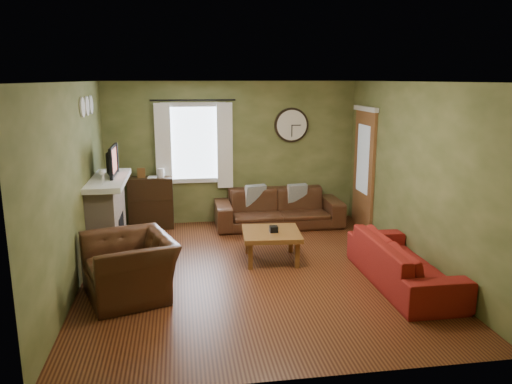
{
  "coord_description": "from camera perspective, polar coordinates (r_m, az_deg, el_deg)",
  "views": [
    {
      "loc": [
        -0.97,
        -6.49,
        2.64
      ],
      "look_at": [
        0.1,
        0.4,
        1.05
      ],
      "focal_mm": 35.0,
      "sensor_mm": 36.0,
      "label": 1
    }
  ],
  "objects": [
    {
      "name": "wall_back",
      "position": [
        9.24,
        -2.71,
        4.48
      ],
      "size": [
        4.6,
        0.0,
        2.6
      ],
      "primitive_type": "cube",
      "color": "#626837",
      "rests_on": "ground"
    },
    {
      "name": "curtain_rod",
      "position": [
        8.99,
        -7.2,
        10.38
      ],
      "size": [
        0.03,
        0.03,
        1.5
      ],
      "primitive_type": "cylinder",
      "color": "black",
      "rests_on": "wall_back"
    },
    {
      "name": "medallion_mid",
      "position": [
        7.77,
        -18.77,
        9.29
      ],
      "size": [
        0.28,
        0.28,
        0.03
      ],
      "primitive_type": "cylinder",
      "color": "white",
      "rests_on": "wall_left"
    },
    {
      "name": "door",
      "position": [
        9.09,
        12.22,
        2.47
      ],
      "size": [
        0.05,
        0.9,
        2.1
      ],
      "primitive_type": "cube",
      "color": "brown",
      "rests_on": "floor"
    },
    {
      "name": "armchair",
      "position": [
        6.41,
        -14.23,
        -8.28
      ],
      "size": [
        1.32,
        1.41,
        0.74
      ],
      "primitive_type": "imported",
      "rotation": [
        0.0,
        0.0,
        -1.25
      ],
      "color": "#3D2113",
      "rests_on": "floor"
    },
    {
      "name": "book",
      "position": [
        8.99,
        -12.27,
        1.78
      ],
      "size": [
        0.18,
        0.24,
        0.02
      ],
      "primitive_type": "imported",
      "rotation": [
        0.0,
        0.0,
        -0.07
      ],
      "color": "brown",
      "rests_on": "bookshelf"
    },
    {
      "name": "sofa_red",
      "position": [
        6.85,
        16.48,
        -7.67
      ],
      "size": [
        0.81,
        2.07,
        0.61
      ],
      "primitive_type": "imported",
      "rotation": [
        0.0,
        0.0,
        1.57
      ],
      "color": "maroon",
      "rests_on": "floor"
    },
    {
      "name": "medallion_left",
      "position": [
        7.42,
        -19.23,
        9.13
      ],
      "size": [
        0.28,
        0.28,
        0.03
      ],
      "primitive_type": "cylinder",
      "color": "white",
      "rests_on": "wall_left"
    },
    {
      "name": "medallion_right",
      "position": [
        8.11,
        -18.36,
        9.44
      ],
      "size": [
        0.28,
        0.28,
        0.03
      ],
      "primitive_type": "cylinder",
      "color": "white",
      "rests_on": "wall_left"
    },
    {
      "name": "wine_glass_a",
      "position": [
        7.3,
        -17.17,
        1.57
      ],
      "size": [
        0.07,
        0.07,
        0.21
      ],
      "primitive_type": null,
      "color": "white",
      "rests_on": "mantel"
    },
    {
      "name": "sofa_brown",
      "position": [
        9.1,
        2.58,
        -1.86
      ],
      "size": [
        2.29,
        0.9,
        0.67
      ],
      "primitive_type": "imported",
      "color": "#3D2113",
      "rests_on": "floor"
    },
    {
      "name": "ceiling",
      "position": [
        6.57,
        -0.34,
        12.49
      ],
      "size": [
        4.6,
        5.2,
        0.0
      ],
      "primitive_type": "cube",
      "color": "white",
      "rests_on": "ground"
    },
    {
      "name": "tissue_box",
      "position": [
        7.34,
        2.02,
        -4.93
      ],
      "size": [
        0.12,
        0.12,
        0.09
      ],
      "primitive_type": "cube",
      "rotation": [
        0.0,
        0.0,
        0.01
      ],
      "color": "black",
      "rests_on": "coffee_table"
    },
    {
      "name": "wine_glass_b",
      "position": [
        7.44,
        -17.02,
        1.72
      ],
      "size": [
        0.07,
        0.07,
        0.19
      ],
      "primitive_type": null,
      "color": "white",
      "rests_on": "mantel"
    },
    {
      "name": "tv",
      "position": [
        7.97,
        -16.51,
        3.03
      ],
      "size": [
        0.08,
        0.6,
        0.35
      ],
      "primitive_type": "imported",
      "rotation": [
        0.0,
        0.0,
        1.57
      ],
      "color": "black",
      "rests_on": "mantel"
    },
    {
      "name": "fireplace",
      "position": [
        8.01,
        -16.63,
        -2.85
      ],
      "size": [
        0.4,
        1.4,
        1.1
      ],
      "primitive_type": "cube",
      "color": "tan",
      "rests_on": "floor"
    },
    {
      "name": "wall_left",
      "position": [
        6.76,
        -19.98,
        0.63
      ],
      "size": [
        0.0,
        5.2,
        2.6
      ],
      "primitive_type": "cube",
      "color": "#626837",
      "rests_on": "ground"
    },
    {
      "name": "coffee_table",
      "position": [
        7.43,
        1.76,
        -6.17
      ],
      "size": [
        0.9,
        0.9,
        0.44
      ],
      "primitive_type": null,
      "rotation": [
        0.0,
        0.0,
        -0.08
      ],
      "color": "brown",
      "rests_on": "floor"
    },
    {
      "name": "curtain_right",
      "position": [
        9.09,
        -3.58,
        5.29
      ],
      "size": [
        0.28,
        0.04,
        1.55
      ],
      "primitive_type": "cube",
      "color": "white",
      "rests_on": "wall_back"
    },
    {
      "name": "pillow_left",
      "position": [
        9.29,
        4.69,
        -0.21
      ],
      "size": [
        0.38,
        0.17,
        0.37
      ],
      "primitive_type": "cube",
      "rotation": [
        0.0,
        0.0,
        0.17
      ],
      "color": "gray",
      "rests_on": "sofa_brown"
    },
    {
      "name": "pillow_right",
      "position": [
        9.15,
        -0.1,
        -0.37
      ],
      "size": [
        0.4,
        0.21,
        0.38
      ],
      "primitive_type": "cube",
      "rotation": [
        0.0,
        0.0,
        0.27
      ],
      "color": "gray",
      "rests_on": "sofa_brown"
    },
    {
      "name": "wall_right",
      "position": [
        7.39,
        17.61,
        1.79
      ],
      "size": [
        0.0,
        5.2,
        2.6
      ],
      "primitive_type": "cube",
      "color": "#626837",
      "rests_on": "ground"
    },
    {
      "name": "wall_clock",
      "position": [
        9.32,
        4.1,
        7.63
      ],
      "size": [
        0.64,
        0.06,
        0.64
      ],
      "primitive_type": null,
      "color": "white",
      "rests_on": "wall_back"
    },
    {
      "name": "bookshelf",
      "position": [
        9.14,
        -11.9,
        -1.22
      ],
      "size": [
        0.78,
        0.33,
        0.93
      ],
      "primitive_type": null,
      "color": "black",
      "rests_on": "floor"
    },
    {
      "name": "curtain_left",
      "position": [
        9.06,
        -10.55,
        5.07
      ],
      "size": [
        0.28,
        0.04,
        1.55
      ],
      "primitive_type": "cube",
      "color": "white",
      "rests_on": "wall_back"
    },
    {
      "name": "window_pane",
      "position": [
        9.15,
        -7.09,
        5.58
      ],
      "size": [
        1.0,
        0.02,
        1.3
      ],
      "primitive_type": null,
      "color": "silver",
      "rests_on": "wall_back"
    },
    {
      "name": "tv_screen",
      "position": [
        7.95,
        -15.96,
        3.45
      ],
      "size": [
        0.02,
        0.62,
        0.36
      ],
      "primitive_type": "cube",
      "color": "#994C3F",
      "rests_on": "mantel"
    },
    {
      "name": "wall_front",
      "position": [
        4.23,
        4.9,
        -5.66
      ],
      "size": [
        4.6,
        0.0,
        2.6
      ],
      "primitive_type": "cube",
      "color": "#626837",
      "rests_on": "ground"
    },
    {
      "name": "mantel",
      "position": [
        7.87,
        -16.69,
        1.3
      ],
      "size": [
        0.58,
        1.6,
        0.08
      ],
      "primitive_type": "cube",
      "color": "white",
      "rests_on": "fireplace"
    },
    {
      "name": "firebox",
      "position": [
        8.05,
        -15.18,
        -4.52
      ],
      "size": [
        0.04,
        0.6,
        0.55
      ],
      "primitive_type": "cube",
      "color": "black",
      "rests_on": "fireplace"
    },
    {
      "name": "floor",
      "position": [
        7.08,
        -0.31,
        -9.07
      ],
      "size": [
        4.6,
        5.2,
        0.0
      ],
      "primitive_type": "cube",
      "color": "#532814",
      "rests_on": "ground"
    }
  ]
}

